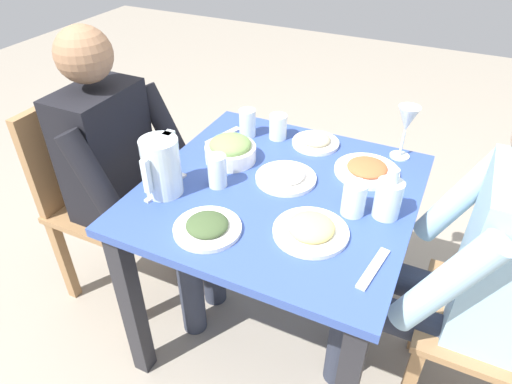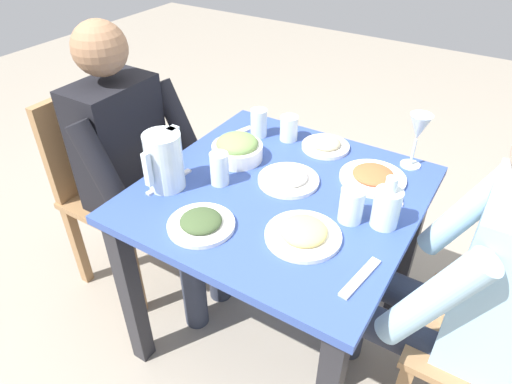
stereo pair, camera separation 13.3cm
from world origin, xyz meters
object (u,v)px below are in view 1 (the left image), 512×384
salad_bowl (230,150)px  plate_fries (311,229)px  water_pitcher (161,167)px  diner_near (128,172)px  plate_rice_curry (367,169)px  water_glass_by_pitcher (354,199)px  plate_beans (316,141)px  plate_yoghurt (287,176)px  plate_dolmas (207,227)px  water_glass_far_right (217,171)px  dining_table (278,218)px  oil_carafe (388,200)px  water_glass_far_left (247,123)px  water_glass_near_right (278,127)px  chair_near (94,190)px  diner_far (464,264)px

salad_bowl → plate_fries: size_ratio=0.83×
water_pitcher → diner_near: bearing=-115.2°
plate_rice_curry → water_glass_by_pitcher: water_glass_by_pitcher is taller
plate_beans → plate_yoghurt: size_ratio=0.87×
plate_dolmas → water_glass_far_right: size_ratio=1.78×
plate_beans → plate_dolmas: bearing=-10.7°
water_glass_far_right → plate_beans: bearing=153.0°
water_glass_by_pitcher → plate_yoghurt: bearing=-107.4°
plate_rice_curry → water_glass_by_pitcher: size_ratio=2.06×
dining_table → oil_carafe: bearing=91.7°
dining_table → plate_yoghurt: plate_yoghurt is taller
salad_bowl → diner_near: bearing=-68.7°
water_glass_far_left → salad_bowl: bearing=7.8°
water_pitcher → plate_fries: 0.50m
water_pitcher → plate_fries: water_pitcher is taller
water_glass_by_pitcher → water_glass_far_left: bearing=-120.6°
water_glass_near_right → water_glass_far_left: bearing=-72.9°
water_glass_by_pitcher → water_glass_far_left: (-0.30, -0.50, 0.00)m
diner_near → water_glass_by_pitcher: (-0.03, 0.84, 0.13)m
plate_dolmas → plate_rice_curry: size_ratio=0.90×
salad_bowl → chair_near: bearing=-76.0°
plate_fries → oil_carafe: bearing=135.7°
salad_bowl → plate_beans: bearing=134.7°
salad_bowl → water_glass_far_left: bearing=-172.2°
plate_dolmas → water_glass_far_right: (-0.21, -0.09, 0.04)m
dining_table → water_pitcher: bearing=-61.7°
water_glass_far_left → dining_table: bearing=42.6°
water_pitcher → oil_carafe: (-0.19, 0.67, -0.04)m
water_glass_far_right → water_glass_far_left: size_ratio=1.03×
plate_beans → water_pitcher: bearing=-34.0°
diner_far → salad_bowl: (-0.11, -0.82, 0.12)m
plate_dolmas → plate_fries: bearing=112.9°
diner_far → water_pitcher: bearing=-80.3°
plate_beans → water_glass_far_right: bearing=-27.0°
plate_fries → water_glass_near_right: bearing=-147.1°
water_glass_far_left → diner_near: bearing=-45.8°
plate_dolmas → oil_carafe: (-0.29, 0.45, 0.04)m
chair_near → oil_carafe: bearing=93.2°
plate_rice_curry → water_glass_by_pitcher: bearing=3.8°
plate_rice_curry → plate_yoghurt: (0.16, -0.23, 0.00)m
salad_bowl → plate_rice_curry: bearing=105.5°
water_glass_far_left → plate_beans: bearing=100.4°
dining_table → plate_beans: (-0.32, 0.01, 0.14)m
plate_fries → water_glass_far_left: water_glass_far_left is taller
plate_fries → water_glass_near_right: 0.57m
oil_carafe → plate_yoghurt: bearing=-97.6°
plate_rice_curry → plate_yoghurt: 0.28m
water_glass_near_right → oil_carafe: (0.30, 0.48, 0.01)m
water_glass_near_right → water_glass_far_right: 0.38m
dining_table → water_glass_far_right: size_ratio=7.71×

